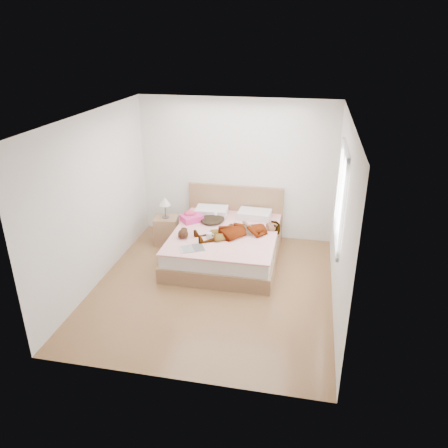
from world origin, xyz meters
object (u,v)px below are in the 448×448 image
coffee_mug (209,236)px  bed (226,242)px  plush_toy (183,233)px  nightstand (166,228)px  towel (191,217)px  phone (216,213)px  woman (240,228)px  magazine (193,248)px

coffee_mug → bed: bearing=63.1°
plush_toy → nightstand: bearing=126.8°
towel → phone: bearing=2.8°
coffee_mug → nightstand: size_ratio=0.15×
bed → woman: bearing=-25.3°
bed → magazine: bearing=-114.8°
woman → bed: bed is taller
bed → coffee_mug: bed is taller
phone → nightstand: bearing=147.5°
bed → coffee_mug: bearing=-116.9°
phone → nightstand: nightstand is taller
woman → plush_toy: size_ratio=5.63×
towel → magazine: bearing=-73.6°
towel → coffee_mug: 0.82m
bed → plush_toy: bearing=-146.0°
phone → coffee_mug: size_ratio=0.66×
phone → coffee_mug: phone is taller
bed → nightstand: (-1.19, 0.31, 0.02)m
plush_toy → coffee_mug: bearing=3.9°
phone → towel: phone is taller
towel → magazine: (0.31, -1.07, -0.07)m
bed → nightstand: bed is taller
towel → plush_toy: size_ratio=1.69×
bed → coffee_mug: 0.53m
phone → coffee_mug: 0.69m
woman → bed: (-0.26, 0.12, -0.34)m
woman → plush_toy: (-0.89, -0.31, -0.03)m
plush_toy → phone: bearing=61.1°
towel → magazine: size_ratio=0.99×
bed → plush_toy: (-0.64, -0.43, 0.31)m
phone → plush_toy: 0.81m
phone → bed: bearing=-79.5°
woman → nightstand: size_ratio=1.68×
towel → coffee_mug: (0.49, -0.66, -0.02)m
magazine → coffee_mug: bearing=67.2°
magazine → towel: bearing=106.4°
phone → woman: bearing=-69.3°
towel → plush_toy: 0.69m
woman → phone: bearing=-159.3°
coffee_mug → towel: bearing=126.5°
plush_toy → nightstand: 0.96m
magazine → nightstand: size_ratio=0.51×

